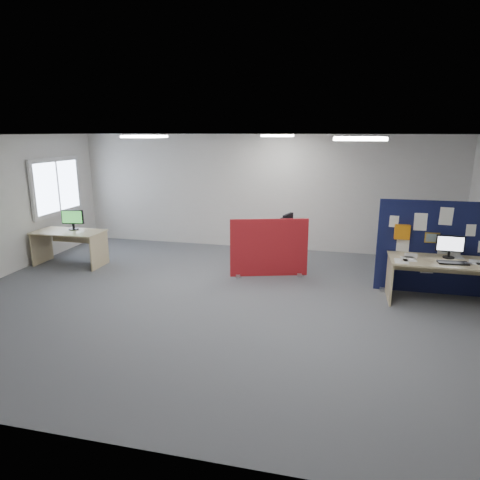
% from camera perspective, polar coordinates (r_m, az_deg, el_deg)
% --- Properties ---
extents(floor, '(9.00, 9.00, 0.00)m').
position_cam_1_polar(floor, '(7.24, -2.29, -8.10)').
color(floor, '#575A60').
rests_on(floor, ground).
extents(ceiling, '(9.00, 7.00, 0.02)m').
position_cam_1_polar(ceiling, '(6.69, -2.53, 13.80)').
color(ceiling, white).
rests_on(ceiling, wall_back).
extents(wall_back, '(9.00, 0.02, 2.70)m').
position_cam_1_polar(wall_back, '(10.20, 2.93, 6.34)').
color(wall_back, silver).
rests_on(wall_back, floor).
extents(wall_front, '(9.00, 0.02, 2.70)m').
position_cam_1_polar(wall_front, '(3.73, -17.20, -8.49)').
color(wall_front, silver).
rests_on(wall_front, floor).
extents(window, '(0.06, 1.70, 1.30)m').
position_cam_1_polar(window, '(10.57, -23.23, 6.59)').
color(window, white).
rests_on(window, wall_left).
extents(ceiling_lights, '(4.10, 4.10, 0.04)m').
position_cam_1_polar(ceiling_lights, '(7.26, 1.55, 13.61)').
color(ceiling_lights, white).
rests_on(ceiling_lights, ceiling).
extents(navy_divider, '(1.98, 0.30, 1.63)m').
position_cam_1_polar(navy_divider, '(8.06, 24.64, -0.95)').
color(navy_divider, '#0F1738').
rests_on(navy_divider, floor).
extents(main_desk, '(1.82, 0.81, 0.73)m').
position_cam_1_polar(main_desk, '(7.77, 25.86, -3.60)').
color(main_desk, tan).
rests_on(main_desk, floor).
extents(monitor_main, '(0.43, 0.18, 0.38)m').
position_cam_1_polar(monitor_main, '(7.79, 26.20, -0.66)').
color(monitor_main, black).
rests_on(monitor_main, main_desk).
extents(keyboard, '(0.46, 0.21, 0.02)m').
position_cam_1_polar(keyboard, '(7.55, 26.52, -2.73)').
color(keyboard, black).
rests_on(keyboard, main_desk).
extents(mouse, '(0.10, 0.07, 0.03)m').
position_cam_1_polar(mouse, '(7.59, 28.13, -2.80)').
color(mouse, '#A0A1A5').
rests_on(mouse, main_desk).
extents(red_divider, '(1.46, 0.49, 1.14)m').
position_cam_1_polar(red_divider, '(8.30, 3.89, -1.11)').
color(red_divider, '#9F1714').
rests_on(red_divider, floor).
extents(second_desk, '(1.44, 0.72, 0.73)m').
position_cam_1_polar(second_desk, '(9.70, -21.69, 0.07)').
color(second_desk, tan).
rests_on(second_desk, floor).
extents(monitor_second, '(0.46, 0.21, 0.42)m').
position_cam_1_polar(monitor_second, '(9.71, -21.41, 2.64)').
color(monitor_second, black).
rests_on(monitor_second, second_desk).
extents(office_chair, '(0.76, 0.73, 1.14)m').
position_cam_1_polar(office_chair, '(8.73, 5.38, 0.26)').
color(office_chair, black).
rests_on(office_chair, floor).
extents(desk_papers, '(1.47, 0.79, 0.00)m').
position_cam_1_polar(desk_papers, '(7.65, 25.03, -2.43)').
color(desk_papers, white).
rests_on(desk_papers, main_desk).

